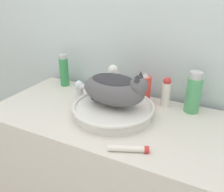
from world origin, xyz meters
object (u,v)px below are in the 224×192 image
at_px(spray_bottle_trigger, 145,89).
at_px(cream_tube, 129,149).
at_px(faucet, 81,90).
at_px(deodorant_stick, 166,92).
at_px(shampoo_bottle_tall, 64,71).
at_px(lotion_bottle_white, 113,80).
at_px(mouthwash_bottle, 194,93).
at_px(cat, 115,88).

xyz_separation_m(spray_bottle_trigger, cream_tube, (0.10, -0.44, -0.06)).
relative_size(faucet, deodorant_stick, 0.92).
xyz_separation_m(shampoo_bottle_tall, deodorant_stick, (0.65, -0.00, -0.02)).
height_order(lotion_bottle_white, spray_bottle_trigger, lotion_bottle_white).
height_order(mouthwash_bottle, cream_tube, mouthwash_bottle).
bearing_deg(deodorant_stick, spray_bottle_trigger, 180.00).
bearing_deg(lotion_bottle_white, cream_tube, -56.91).
distance_m(shampoo_bottle_tall, deodorant_stick, 0.65).
distance_m(shampoo_bottle_tall, spray_bottle_trigger, 0.53).
distance_m(mouthwash_bottle, cream_tube, 0.47).
bearing_deg(spray_bottle_trigger, lotion_bottle_white, 180.00).
relative_size(shampoo_bottle_tall, spray_bottle_trigger, 1.20).
xyz_separation_m(cat, deodorant_stick, (0.19, 0.21, -0.07)).
bearing_deg(cream_tube, shampoo_bottle_tall, 145.00).
bearing_deg(cat, shampoo_bottle_tall, 154.75).
distance_m(faucet, cream_tube, 0.49).
bearing_deg(faucet, deodorant_stick, 33.75).
height_order(cat, spray_bottle_trigger, cat).
bearing_deg(cat, mouthwash_bottle, 32.21).
height_order(shampoo_bottle_tall, lotion_bottle_white, shampoo_bottle_tall).
height_order(faucet, mouthwash_bottle, mouthwash_bottle).
distance_m(shampoo_bottle_tall, cream_tube, 0.77).
xyz_separation_m(lotion_bottle_white, cream_tube, (0.29, -0.44, -0.08)).
relative_size(shampoo_bottle_tall, deodorant_stick, 1.25).
distance_m(faucet, lotion_bottle_white, 0.20).
bearing_deg(cream_tube, faucet, 145.15).
bearing_deg(shampoo_bottle_tall, spray_bottle_trigger, 0.00).
distance_m(cat, shampoo_bottle_tall, 0.50).
height_order(deodorant_stick, cream_tube, deodorant_stick).
bearing_deg(mouthwash_bottle, lotion_bottle_white, 180.00).
bearing_deg(faucet, lotion_bottle_white, 67.72).
bearing_deg(lotion_bottle_white, faucet, -125.02).
bearing_deg(mouthwash_bottle, spray_bottle_trigger, 180.00).
bearing_deg(cat, lotion_bottle_white, 118.10).
xyz_separation_m(faucet, cream_tube, (0.40, -0.28, -0.06)).
distance_m(shampoo_bottle_tall, lotion_bottle_white, 0.34).
bearing_deg(shampoo_bottle_tall, deodorant_stick, -0.00).
height_order(faucet, lotion_bottle_white, lotion_bottle_white).
bearing_deg(deodorant_stick, faucet, -158.99).
xyz_separation_m(shampoo_bottle_tall, lotion_bottle_white, (0.34, 0.00, -0.01)).
relative_size(mouthwash_bottle, shampoo_bottle_tall, 1.05).
relative_size(faucet, mouthwash_bottle, 0.70).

